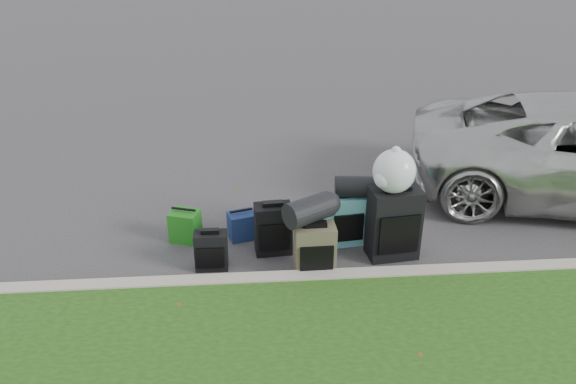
{
  "coord_description": "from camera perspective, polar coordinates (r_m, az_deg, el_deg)",
  "views": [
    {
      "loc": [
        -0.56,
        -5.99,
        3.64
      ],
      "look_at": [
        -0.1,
        0.2,
        0.55
      ],
      "focal_mm": 35.0,
      "sensor_mm": 36.0,
      "label": 1
    }
  ],
  "objects": [
    {
      "name": "suitcase_olive",
      "position": [
        6.23,
        2.75,
        -5.93
      ],
      "size": [
        0.45,
        0.29,
        0.61
      ],
      "primitive_type": "cube",
      "rotation": [
        0.0,
        0.0,
        0.02
      ],
      "color": "#3E3A28",
      "rests_on": "ground"
    },
    {
      "name": "duffel_right",
      "position": [
        6.63,
        6.78,
        0.54
      ],
      "size": [
        0.48,
        0.3,
        0.26
      ],
      "primitive_type": "cylinder",
      "rotation": [
        0.0,
        1.57,
        -0.1
      ],
      "color": "black",
      "rests_on": "suitcase_teal"
    },
    {
      "name": "suitcase_large_black_left",
      "position": [
        6.62,
        -1.52,
        -3.76
      ],
      "size": [
        0.45,
        0.29,
        0.62
      ],
      "primitive_type": "cube",
      "rotation": [
        0.0,
        0.0,
        0.07
      ],
      "color": "black",
      "rests_on": "ground"
    },
    {
      "name": "curb",
      "position": [
        6.16,
        1.78,
        -8.92
      ],
      "size": [
        120.0,
        0.18,
        0.15
      ],
      "primitive_type": "cube",
      "color": "#9E937F",
      "rests_on": "ground"
    },
    {
      "name": "duffel_left",
      "position": [
        6.08,
        2.18,
        -1.86
      ],
      "size": [
        0.61,
        0.53,
        0.29
      ],
      "primitive_type": "cylinder",
      "rotation": [
        0.0,
        1.57,
        0.55
      ],
      "color": "black",
      "rests_on": "suitcase_olive"
    },
    {
      "name": "tote_navy",
      "position": [
        6.99,
        -4.72,
        -3.4
      ],
      "size": [
        0.37,
        0.33,
        0.34
      ],
      "primitive_type": "cube",
      "rotation": [
        0.0,
        0.0,
        0.28
      ],
      "color": "navy",
      "rests_on": "ground"
    },
    {
      "name": "tote_green",
      "position": [
        7.03,
        -10.41,
        -3.4
      ],
      "size": [
        0.41,
        0.36,
        0.39
      ],
      "primitive_type": "cube",
      "rotation": [
        0.0,
        0.0,
        -0.31
      ],
      "color": "#1D6B17",
      "rests_on": "ground"
    },
    {
      "name": "suitcase_small_black",
      "position": [
        6.42,
        -7.81,
        -5.93
      ],
      "size": [
        0.37,
        0.21,
        0.46
      ],
      "primitive_type": "cube",
      "rotation": [
        0.0,
        0.0,
        -0.01
      ],
      "color": "black",
      "rests_on": "ground"
    },
    {
      "name": "suitcase_teal",
      "position": [
        6.83,
        5.83,
        -2.82
      ],
      "size": [
        0.47,
        0.32,
        0.63
      ],
      "primitive_type": "cube",
      "rotation": [
        0.0,
        0.0,
        0.13
      ],
      "color": "teal",
      "rests_on": "ground"
    },
    {
      "name": "suitcase_large_black_right",
      "position": [
        6.6,
        10.69,
        -3.15
      ],
      "size": [
        0.61,
        0.41,
        0.86
      ],
      "primitive_type": "cube",
      "rotation": [
        0.0,
        0.0,
        0.11
      ],
      "color": "black",
      "rests_on": "ground"
    },
    {
      "name": "trash_bag",
      "position": [
        6.28,
        10.74,
        2.09
      ],
      "size": [
        0.48,
        0.48,
        0.48
      ],
      "primitive_type": "sphere",
      "color": "silver",
      "rests_on": "suitcase_large_black_right"
    },
    {
      "name": "ground",
      "position": [
        7.03,
        0.94,
        -4.71
      ],
      "size": [
        120.0,
        120.0,
        0.0
      ],
      "primitive_type": "plane",
      "color": "#383535",
      "rests_on": "ground"
    }
  ]
}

